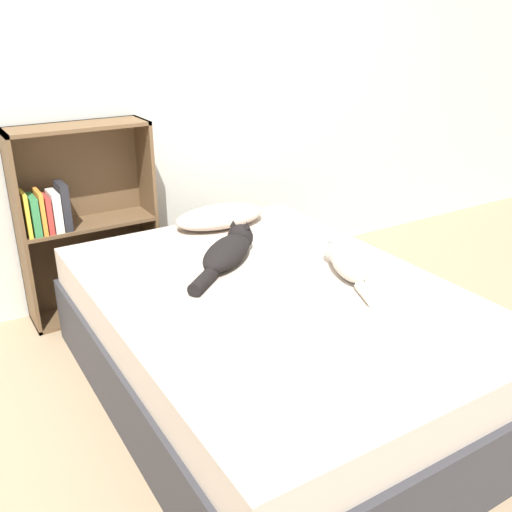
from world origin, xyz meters
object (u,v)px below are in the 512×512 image
object	(u,v)px
bed	(273,342)
bookshelf	(80,219)
pillow	(220,216)
cat_dark	(229,251)
cat_light	(346,260)

from	to	relation	value
bed	bookshelf	xyz separation A→B (m)	(-0.49, 1.24, 0.31)
bed	pillow	xyz separation A→B (m)	(0.18, 0.83, 0.32)
pillow	cat_dark	bearing A→B (deg)	-113.64
bed	pillow	bearing A→B (deg)	77.77
pillow	bookshelf	world-z (taller)	bookshelf
cat_light	cat_dark	xyz separation A→B (m)	(-0.39, 0.40, -0.01)
bed	pillow	world-z (taller)	pillow
bed	cat_light	size ratio (longest dim) A/B	4.01
cat_light	bookshelf	bearing A→B (deg)	54.87
pillow	cat_light	world-z (taller)	cat_light
cat_dark	bookshelf	world-z (taller)	bookshelf
bed	cat_light	world-z (taller)	cat_light
bed	bookshelf	world-z (taller)	bookshelf
cat_dark	bed	bearing A→B (deg)	-125.56
pillow	bookshelf	bearing A→B (deg)	148.49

